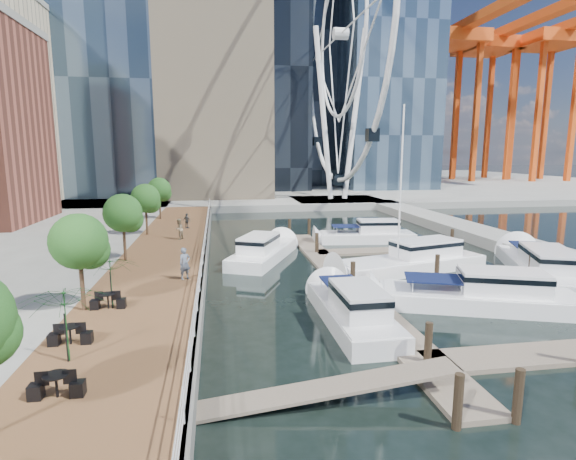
# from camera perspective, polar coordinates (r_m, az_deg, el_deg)

# --- Properties ---
(ground) EXTENTS (520.00, 520.00, 0.00)m
(ground) POSITION_cam_1_polar(r_m,az_deg,el_deg) (20.05, 6.63, -14.83)
(ground) COLOR black
(ground) RESTS_ON ground
(boardwalk) EXTENTS (6.00, 60.00, 1.00)m
(boardwalk) POSITION_cam_1_polar(r_m,az_deg,el_deg) (33.69, -15.53, -4.00)
(boardwalk) COLOR brown
(boardwalk) RESTS_ON ground
(seawall) EXTENTS (0.25, 60.00, 1.00)m
(seawall) POSITION_cam_1_polar(r_m,az_deg,el_deg) (33.46, -10.41, -3.89)
(seawall) COLOR #595954
(seawall) RESTS_ON ground
(land_far) EXTENTS (200.00, 114.00, 1.00)m
(land_far) POSITION_cam_1_polar(r_m,az_deg,el_deg) (119.88, -6.60, 6.00)
(land_far) COLOR gray
(land_far) RESTS_ON ground
(breakwater) EXTENTS (4.00, 60.00, 1.00)m
(breakwater) POSITION_cam_1_polar(r_m,az_deg,el_deg) (45.78, 24.34, -0.92)
(breakwater) COLOR gray
(breakwater) RESTS_ON ground
(pier) EXTENTS (14.00, 12.00, 1.00)m
(pier) POSITION_cam_1_polar(r_m,az_deg,el_deg) (72.50, 6.30, 3.55)
(pier) COLOR gray
(pier) RESTS_ON ground
(railing) EXTENTS (0.10, 60.00, 1.05)m
(railing) POSITION_cam_1_polar(r_m,az_deg,el_deg) (33.24, -10.64, -2.18)
(railing) COLOR white
(railing) RESTS_ON boardwalk
(floating_docks) EXTENTS (16.00, 34.00, 2.60)m
(floating_docks) POSITION_cam_1_polar(r_m,az_deg,el_deg) (31.41, 15.85, -5.03)
(floating_docks) COLOR #6D6051
(floating_docks) RESTS_ON ground
(ferris_wheel) EXTENTS (5.80, 45.60, 47.80)m
(ferris_wheel) POSITION_cam_1_polar(r_m,az_deg,el_deg) (74.19, 6.70, 23.46)
(ferris_wheel) COLOR white
(ferris_wheel) RESTS_ON ground
(port_cranes) EXTENTS (40.00, 52.00, 38.00)m
(port_cranes) POSITION_cam_1_polar(r_m,az_deg,el_deg) (135.03, 24.39, 13.92)
(port_cranes) COLOR #D84C14
(port_cranes) RESTS_ON ground
(street_trees) EXTENTS (2.60, 42.60, 4.60)m
(street_trees) POSITION_cam_1_polar(r_m,az_deg,el_deg) (32.41, -20.25, 2.03)
(street_trees) COLOR #3F2B1C
(street_trees) RESTS_ON ground
(cafe_tables) EXTENTS (2.50, 13.70, 0.74)m
(cafe_tables) POSITION_cam_1_polar(r_m,az_deg,el_deg) (17.84, -26.54, -14.26)
(cafe_tables) COLOR black
(cafe_tables) RESTS_ON ground
(yacht_foreground) EXTENTS (11.65, 6.60, 2.15)m
(yacht_foreground) POSITION_cam_1_polar(r_m,az_deg,el_deg) (26.80, 22.78, -9.11)
(yacht_foreground) COLOR white
(yacht_foreground) RESTS_ON ground
(pedestrian_near) EXTENTS (0.82, 0.75, 1.88)m
(pedestrian_near) POSITION_cam_1_polar(r_m,az_deg,el_deg) (26.94, -12.97, -4.17)
(pedestrian_near) COLOR #515A6C
(pedestrian_near) RESTS_ON boardwalk
(pedestrian_mid) EXTENTS (1.00, 1.08, 1.79)m
(pedestrian_mid) POSITION_cam_1_polar(r_m,az_deg,el_deg) (39.38, -13.68, 0.12)
(pedestrian_mid) COLOR gray
(pedestrian_mid) RESTS_ON boardwalk
(pedestrian_far) EXTENTS (0.91, 0.79, 1.47)m
(pedestrian_far) POSITION_cam_1_polar(r_m,az_deg,el_deg) (45.06, -12.71, 1.15)
(pedestrian_far) COLOR #353B42
(pedestrian_far) RESTS_ON boardwalk
(moored_yachts) EXTENTS (25.74, 35.51, 11.50)m
(moored_yachts) POSITION_cam_1_polar(r_m,az_deg,el_deg) (32.34, 15.64, -5.50)
(moored_yachts) COLOR white
(moored_yachts) RESTS_ON ground
(cafe_seating) EXTENTS (3.96, 18.82, 2.70)m
(cafe_seating) POSITION_cam_1_polar(r_m,az_deg,el_deg) (16.86, -26.87, -12.41)
(cafe_seating) COLOR black
(cafe_seating) RESTS_ON ground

